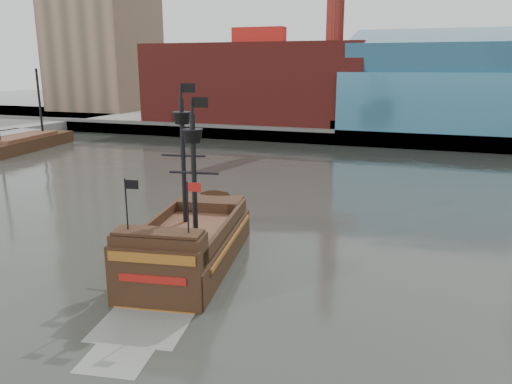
% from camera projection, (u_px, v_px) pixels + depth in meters
% --- Properties ---
extents(ground, '(400.00, 400.00, 0.00)m').
position_uv_depth(ground, '(197.00, 327.00, 25.69)').
color(ground, '#262924').
rests_on(ground, ground).
extents(promenade_far, '(220.00, 60.00, 2.00)m').
position_uv_depth(promenade_far, '(383.00, 122.00, 109.36)').
color(promenade_far, slate).
rests_on(promenade_far, ground).
extents(seawall, '(220.00, 1.00, 2.60)m').
position_uv_depth(seawall, '(365.00, 139.00, 82.38)').
color(seawall, '#4C4C49').
rests_on(seawall, ground).
extents(skyline, '(149.00, 45.00, 62.00)m').
position_uv_depth(skyline, '(415.00, 3.00, 95.06)').
color(skyline, '#7D614B').
rests_on(skyline, promenade_far).
extents(pirate_ship, '(7.83, 17.73, 12.82)m').
position_uv_depth(pirate_ship, '(190.00, 249.00, 33.32)').
color(pirate_ship, black).
rests_on(pirate_ship, ground).
extents(docked_vessel, '(7.69, 21.42, 14.25)m').
position_uv_depth(docked_vessel, '(23.00, 145.00, 78.54)').
color(docked_vessel, black).
rests_on(docked_vessel, ground).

